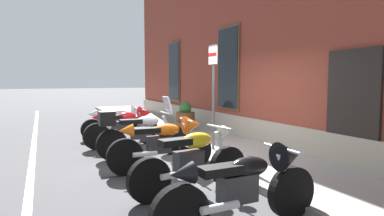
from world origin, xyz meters
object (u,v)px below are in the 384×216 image
(motorcycle_white_sport, at_px, (119,120))
(motorcycle_silver_touring, at_px, (139,133))
(motorcycle_orange_sport, at_px, (165,142))
(motorcycle_yellow_naked, at_px, (192,162))
(motorcycle_red_sport, at_px, (126,125))
(barrel_planter, at_px, (185,118))
(motorcycle_black_sport, at_px, (247,184))
(parking_sign, at_px, (213,82))

(motorcycle_white_sport, xyz_separation_m, motorcycle_silver_touring, (2.62, -0.14, 0.02))
(motorcycle_orange_sport, bearing_deg, motorcycle_yellow_naked, -2.25)
(motorcycle_red_sport, height_order, barrel_planter, motorcycle_red_sport)
(motorcycle_black_sport, xyz_separation_m, parking_sign, (-3.52, 1.50, 1.16))
(motorcycle_yellow_naked, height_order, motorcycle_black_sport, motorcycle_yellow_naked)
(motorcycle_red_sport, xyz_separation_m, parking_sign, (1.77, 1.63, 1.14))
(parking_sign, distance_m, barrel_planter, 3.45)
(motorcycle_orange_sport, distance_m, motorcycle_yellow_naked, 1.34)
(motorcycle_yellow_naked, relative_size, barrel_planter, 2.28)
(motorcycle_red_sport, bearing_deg, motorcycle_silver_touring, -1.23)
(motorcycle_black_sport, bearing_deg, motorcycle_yellow_naked, -177.57)
(motorcycle_white_sport, xyz_separation_m, motorcycle_orange_sport, (3.87, 0.02, 0.02))
(motorcycle_silver_touring, bearing_deg, motorcycle_yellow_naked, 2.29)
(parking_sign, bearing_deg, motorcycle_white_sport, -153.29)
(motorcycle_white_sport, relative_size, barrel_planter, 2.28)
(motorcycle_yellow_naked, bearing_deg, barrel_planter, 157.05)
(motorcycle_white_sport, height_order, motorcycle_red_sport, motorcycle_red_sport)
(motorcycle_silver_touring, height_order, motorcycle_yellow_naked, motorcycle_silver_touring)
(motorcycle_white_sport, bearing_deg, motorcycle_silver_touring, -2.98)
(motorcycle_white_sport, bearing_deg, parking_sign, 26.71)
(motorcycle_yellow_naked, xyz_separation_m, motorcycle_black_sport, (1.35, 0.06, 0.05))
(motorcycle_silver_touring, relative_size, parking_sign, 0.85)
(motorcycle_red_sport, distance_m, motorcycle_yellow_naked, 3.95)
(motorcycle_silver_touring, relative_size, barrel_planter, 2.31)
(motorcycle_orange_sport, bearing_deg, motorcycle_red_sport, -177.22)
(motorcycle_orange_sport, xyz_separation_m, parking_sign, (-0.84, 1.51, 1.14))
(motorcycle_orange_sport, distance_m, parking_sign, 2.06)
(motorcycle_orange_sport, height_order, motorcycle_yellow_naked, motorcycle_orange_sport)
(motorcycle_white_sport, xyz_separation_m, motorcycle_yellow_naked, (5.21, -0.03, -0.05))
(motorcycle_silver_touring, xyz_separation_m, motorcycle_black_sport, (3.94, 0.16, -0.02))
(parking_sign, bearing_deg, barrel_planter, 167.52)
(motorcycle_white_sport, distance_m, barrel_planter, 2.23)
(motorcycle_red_sport, relative_size, motorcycle_yellow_naked, 1.00)
(motorcycle_white_sport, xyz_separation_m, barrel_planter, (-0.12, 2.22, -0.05))
(motorcycle_red_sport, bearing_deg, motorcycle_white_sport, 175.13)
(motorcycle_orange_sport, distance_m, barrel_planter, 4.56)
(motorcycle_red_sport, distance_m, motorcycle_black_sport, 5.30)
(motorcycle_black_sport, distance_m, barrel_planter, 7.03)
(motorcycle_yellow_naked, relative_size, parking_sign, 0.84)
(motorcycle_orange_sport, relative_size, parking_sign, 0.84)
(barrel_planter, bearing_deg, motorcycle_red_sport, -59.41)
(motorcycle_white_sport, distance_m, motorcycle_yellow_naked, 5.21)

